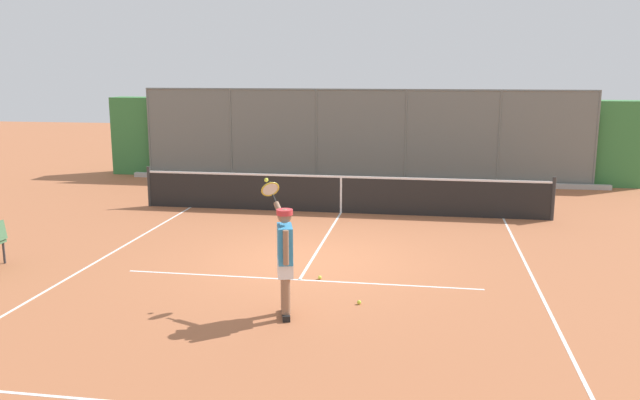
{
  "coord_description": "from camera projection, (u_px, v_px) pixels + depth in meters",
  "views": [
    {
      "loc": [
        -2.13,
        11.82,
        3.61
      ],
      "look_at": [
        -0.05,
        -0.72,
        1.05
      ],
      "focal_mm": 36.51,
      "sensor_mm": 36.0,
      "label": 1
    }
  ],
  "objects": [
    {
      "name": "ground_plane",
      "position": [
        311.0,
        261.0,
        12.49
      ],
      "size": [
        60.0,
        60.0,
        0.0
      ],
      "primitive_type": "plane",
      "color": "#A8603D"
    },
    {
      "name": "fence_backdrop",
      "position": [
        362.0,
        140.0,
        21.57
      ],
      "size": [
        17.43,
        1.37,
        3.01
      ],
      "color": "slate",
      "rests_on": "ground"
    },
    {
      "name": "court_line_markings",
      "position": [
        296.0,
        285.0,
        11.07
      ],
      "size": [
        8.14,
        10.02,
        0.01
      ],
      "color": "white",
      "rests_on": "ground"
    },
    {
      "name": "tennis_ball_near_net",
      "position": [
        359.0,
        302.0,
        10.16
      ],
      "size": [
        0.07,
        0.07,
        0.07
      ],
      "primitive_type": "sphere",
      "color": "#C1D138",
      "rests_on": "ground"
    },
    {
      "name": "tennis_ball_near_baseline",
      "position": [
        320.0,
        277.0,
        11.38
      ],
      "size": [
        0.07,
        0.07,
        0.07
      ],
      "primitive_type": "sphere",
      "color": "#D6E042",
      "rests_on": "ground"
    },
    {
      "name": "tennis_player",
      "position": [
        285.0,
        254.0,
        9.52
      ],
      "size": [
        0.73,
        1.27,
        1.93
      ],
      "rotation": [
        0.0,
        0.0,
        -1.3
      ],
      "color": "black",
      "rests_on": "ground"
    },
    {
      "name": "tennis_net",
      "position": [
        341.0,
        194.0,
        16.57
      ],
      "size": [
        10.45,
        0.09,
        1.07
      ],
      "color": "#2D2D2D",
      "rests_on": "ground"
    }
  ]
}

